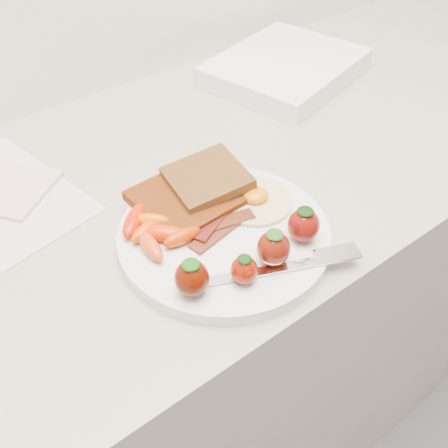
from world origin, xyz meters
TOP-DOWN VIEW (x-y plane):
  - counter at (0.00, 1.70)m, footprint 2.00×0.60m
  - plate at (-0.00, 1.55)m, footprint 0.27×0.27m
  - toast_lower at (-0.01, 1.62)m, footprint 0.13×0.13m
  - toast_upper at (0.03, 1.63)m, footprint 0.11×0.11m
  - fried_egg at (0.06, 1.57)m, footprint 0.13×0.13m
  - bacon_strips at (-0.01, 1.56)m, footprint 0.10×0.06m
  - baby_carrots at (-0.08, 1.59)m, footprint 0.09×0.11m
  - strawberries at (-0.01, 1.48)m, footprint 0.19×0.06m
  - fork at (0.03, 1.45)m, footprint 0.18×0.09m
  - appliance at (0.36, 1.83)m, footprint 0.33×0.29m

SIDE VIEW (x-z plane):
  - counter at x=0.00m, z-range 0.00..0.90m
  - plate at x=0.00m, z-range 0.90..0.92m
  - appliance at x=0.36m, z-range 0.90..0.94m
  - fork at x=0.03m, z-range 0.92..0.92m
  - bacon_strips at x=-0.01m, z-range 0.92..0.93m
  - fried_egg at x=0.06m, z-range 0.91..0.93m
  - toast_lower at x=-0.01m, z-range 0.92..0.93m
  - baby_carrots at x=-0.08m, z-range 0.92..0.94m
  - toast_upper at x=0.03m, z-range 0.93..0.95m
  - strawberries at x=-0.01m, z-range 0.92..0.96m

